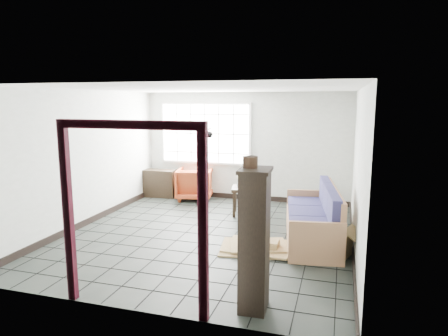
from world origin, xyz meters
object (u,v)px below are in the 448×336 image
(futon_sofa, at_px, (316,221))
(side_table, at_px, (245,192))
(tall_shelf, at_px, (254,239))
(armchair, at_px, (195,182))

(futon_sofa, distance_m, side_table, 1.97)
(side_table, height_order, tall_shelf, tall_shelf)
(tall_shelf, bearing_deg, futon_sofa, 75.37)
(armchair, relative_size, side_table, 1.33)
(armchair, relative_size, tall_shelf, 0.51)
(futon_sofa, bearing_deg, armchair, 136.27)
(armchair, bearing_deg, futon_sofa, 133.50)
(side_table, bearing_deg, armchair, 147.50)
(armchair, distance_m, side_table, 1.77)
(armchair, bearing_deg, side_table, 136.42)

